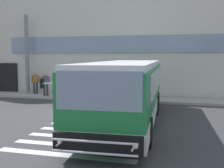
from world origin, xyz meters
TOP-DOWN VIEW (x-y plane):
  - ground_plane at (0.00, 0.00)m, footprint 80.00×90.00m
  - bay_paint_stripes at (2.00, -4.20)m, footprint 4.40×3.96m
  - terminal_building at (-0.70, 11.65)m, footprint 25.31×13.80m
  - boarding_curb at (0.00, 4.80)m, footprint 27.51×2.00m
  - entry_support_column at (-6.11, 5.40)m, footprint 0.28×0.28m
  - bus_main_foreground at (2.96, -1.48)m, footprint 3.09×10.74m
  - passenger_near_column at (-5.32, 5.16)m, footprint 0.52×0.50m
  - passenger_by_doorway at (-4.04, 4.33)m, footprint 0.53×0.37m

SIDE VIEW (x-z plane):
  - ground_plane at x=0.00m, z-range -0.02..0.00m
  - bay_paint_stripes at x=2.00m, z-range 0.00..0.01m
  - boarding_curb at x=0.00m, z-range 0.00..0.15m
  - passenger_by_doorway at x=-4.04m, z-range 0.24..1.92m
  - passenger_near_column at x=-5.32m, z-range 0.28..1.95m
  - bus_main_foreground at x=2.96m, z-range -0.02..2.68m
  - entry_support_column at x=-6.11m, z-range 0.15..6.03m
  - terminal_building at x=-0.70m, z-range -0.01..8.17m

